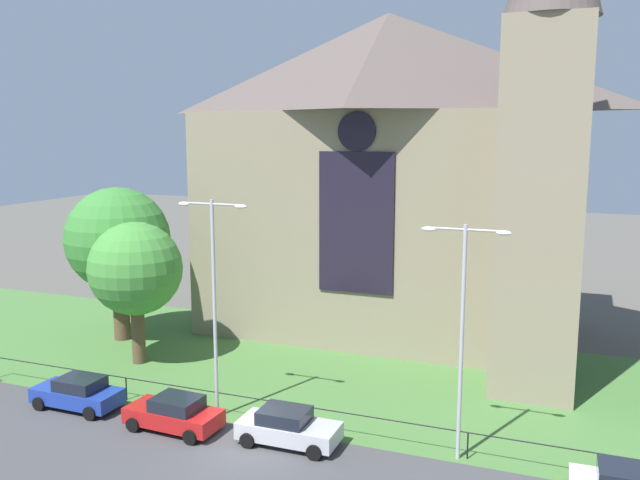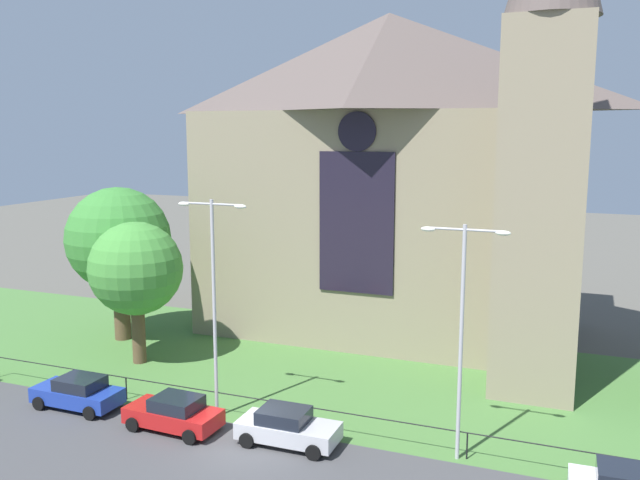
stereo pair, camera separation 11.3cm
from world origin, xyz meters
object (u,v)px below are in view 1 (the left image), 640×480
at_px(streetlamp_near, 214,285).
at_px(parked_car_silver, 288,427).
at_px(church_building, 395,172).
at_px(parked_car_red, 174,413).
at_px(tree_left_near, 135,269).
at_px(tree_left_far, 118,240).
at_px(streetlamp_far, 463,315).
at_px(parked_car_blue, 78,393).

bearing_deg(streetlamp_near, parked_car_silver, -17.91).
xyz_separation_m(church_building, parked_car_red, (-4.90, -17.78, -9.53)).
height_order(tree_left_near, parked_car_silver, tree_left_near).
bearing_deg(parked_car_red, parked_car_silver, -171.33).
xyz_separation_m(streetlamp_near, parked_car_silver, (4.12, -1.33, -5.41)).
bearing_deg(tree_left_far, parked_car_red, -43.77).
height_order(church_building, tree_left_near, church_building).
height_order(streetlamp_near, streetlamp_far, streetlamp_near).
bearing_deg(church_building, streetlamp_near, -103.71).
relative_size(streetlamp_far, parked_car_blue, 2.23).
bearing_deg(tree_left_near, church_building, 43.84).
height_order(streetlamp_far, parked_car_blue, streetlamp_far).
xyz_separation_m(streetlamp_near, streetlamp_far, (10.91, -0.00, -0.29)).
bearing_deg(tree_left_far, streetlamp_far, -19.77).
bearing_deg(parked_car_silver, tree_left_near, 152.24).
relative_size(streetlamp_far, parked_car_red, 2.20).
distance_m(tree_left_near, parked_car_blue, 7.88).
height_order(tree_left_near, streetlamp_far, streetlamp_far).
bearing_deg(parked_car_red, streetlamp_far, -168.50).
bearing_deg(parked_car_silver, church_building, 90.26).
xyz_separation_m(church_building, parked_car_silver, (0.24, -17.23, -9.53)).
xyz_separation_m(tree_left_near, tree_left_far, (-3.62, 3.24, 0.92)).
bearing_deg(church_building, parked_car_blue, -120.86).
bearing_deg(streetlamp_far, church_building, 113.85).
xyz_separation_m(streetlamp_far, parked_car_silver, (-6.79, -1.33, -5.13)).
height_order(tree_left_near, tree_left_far, tree_left_far).
xyz_separation_m(tree_left_near, parked_car_silver, (11.84, -6.09, -4.59)).
height_order(church_building, tree_left_far, church_building).
bearing_deg(parked_car_red, streetlamp_near, -116.02).
xyz_separation_m(church_building, streetlamp_far, (7.03, -15.90, -4.40)).
xyz_separation_m(streetlamp_far, parked_car_blue, (-17.45, -1.54, -5.13)).
distance_m(church_building, streetlamp_near, 16.87).
relative_size(streetlamp_far, parked_car_silver, 2.23).
xyz_separation_m(church_building, streetlamp_near, (-3.88, -15.90, -4.12)).
height_order(parked_car_red, parked_car_silver, same).
bearing_deg(parked_car_silver, streetlamp_far, 10.56).
bearing_deg(streetlamp_near, streetlamp_far, -0.00).
distance_m(tree_left_near, parked_car_silver, 14.08).
relative_size(tree_left_near, tree_left_far, 0.84).
distance_m(tree_left_far, streetlamp_far, 23.65).
xyz_separation_m(parked_car_blue, parked_car_silver, (10.66, 0.21, 0.00)).
bearing_deg(tree_left_near, tree_left_far, 138.21).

